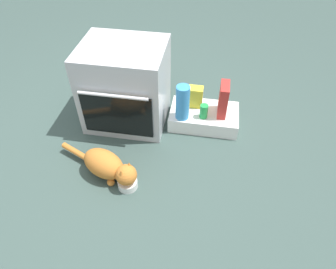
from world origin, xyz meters
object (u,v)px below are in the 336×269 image
(food_bowl, at_px, (128,183))
(soda_can, at_px, (204,111))
(oven, at_px, (126,86))
(cat, at_px, (108,166))
(cereal_box, at_px, (223,100))
(pantry_cabinet, at_px, (204,117))
(water_bottle, at_px, (183,103))
(snack_bag, at_px, (195,97))

(food_bowl, height_order, soda_can, soda_can)
(oven, relative_size, food_bowl, 4.88)
(cat, xyz_separation_m, soda_can, (0.63, 0.62, 0.08))
(cereal_box, bearing_deg, food_bowl, -128.61)
(pantry_cabinet, relative_size, food_bowl, 4.09)
(cereal_box, distance_m, water_bottle, 0.34)
(snack_bag, bearing_deg, cereal_box, -16.08)
(pantry_cabinet, height_order, food_bowl, pantry_cabinet)
(food_bowl, relative_size, soda_can, 1.17)
(pantry_cabinet, bearing_deg, cereal_box, -0.42)
(oven, height_order, snack_bag, oven)
(oven, xyz_separation_m, cereal_box, (0.80, 0.04, -0.07))
(pantry_cabinet, xyz_separation_m, cat, (-0.63, -0.70, 0.05))
(food_bowl, xyz_separation_m, soda_can, (0.47, 0.69, 0.16))
(cereal_box, bearing_deg, pantry_cabinet, 179.58)
(soda_can, bearing_deg, cereal_box, 27.60)
(oven, height_order, pantry_cabinet, oven)
(snack_bag, bearing_deg, pantry_cabinet, -36.27)
(pantry_cabinet, xyz_separation_m, water_bottle, (-0.18, -0.11, 0.22))
(oven, xyz_separation_m, cat, (0.03, -0.66, -0.23))
(snack_bag, height_order, soda_can, snack_bag)
(snack_bag, bearing_deg, oven, -169.52)
(cat, height_order, soda_can, soda_can)
(pantry_cabinet, relative_size, water_bottle, 1.91)
(snack_bag, distance_m, cereal_box, 0.24)
(soda_can, height_order, cereal_box, cereal_box)
(cat, relative_size, water_bottle, 2.20)
(oven, bearing_deg, water_bottle, -7.97)
(food_bowl, bearing_deg, pantry_cabinet, 58.43)
(pantry_cabinet, xyz_separation_m, snack_bag, (-0.09, 0.07, 0.16))
(snack_bag, xyz_separation_m, water_bottle, (-0.09, -0.17, 0.06))
(pantry_cabinet, relative_size, cereal_box, 2.05)
(snack_bag, bearing_deg, cat, -125.29)
(cat, height_order, snack_bag, snack_bag)
(food_bowl, xyz_separation_m, water_bottle, (0.30, 0.66, 0.25))
(oven, xyz_separation_m, water_bottle, (0.48, -0.07, -0.06))
(snack_bag, distance_m, water_bottle, 0.20)
(cereal_box, bearing_deg, soda_can, -152.40)
(oven, distance_m, soda_can, 0.67)
(snack_bag, xyz_separation_m, cereal_box, (0.23, -0.07, 0.05))
(food_bowl, xyz_separation_m, cereal_box, (0.61, 0.77, 0.24))
(cereal_box, height_order, water_bottle, water_bottle)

